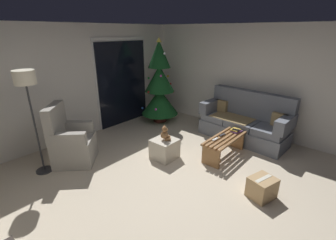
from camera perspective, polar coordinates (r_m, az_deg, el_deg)
ground_plane at (r=3.95m, az=3.97°, el=-15.67°), size 7.00×7.00×0.00m
wall_back at (r=5.67m, az=-21.31°, el=8.33°), size 5.72×0.12×2.50m
wall_right at (r=5.83m, az=21.86°, el=8.58°), size 0.12×6.00×2.50m
patio_door_frame at (r=6.29m, az=-10.92°, el=9.10°), size 1.60×0.02×2.20m
patio_door_glass at (r=6.29m, az=-10.78°, el=8.63°), size 1.50×0.02×2.10m
couch at (r=5.60m, az=18.08°, el=-0.55°), size 0.87×1.98×1.08m
coffee_table at (r=4.77m, az=13.49°, el=-5.58°), size 1.10×0.40×0.40m
remote_white at (r=4.56m, az=11.35°, el=-4.62°), size 0.16×0.05×0.02m
remote_graphite at (r=4.78m, az=13.01°, el=-3.54°), size 0.16×0.07×0.02m
book_stack at (r=5.02m, az=16.13°, el=-2.46°), size 0.23×0.21×0.05m
cell_phone at (r=4.98m, az=16.12°, el=-2.29°), size 0.09×0.15×0.01m
christmas_tree at (r=6.24m, az=-2.06°, el=8.10°), size 0.98×0.98×2.19m
armchair at (r=4.74m, az=-22.42°, el=-5.04°), size 0.97×0.97×1.13m
floor_lamp at (r=4.31m, az=-31.02°, el=6.64°), size 0.32×0.32×1.78m
ottoman at (r=4.61m, az=-0.84°, el=-6.96°), size 0.44×0.44×0.39m
teddy_bear_chestnut at (r=4.47m, az=-0.73°, el=-3.39°), size 0.21×0.21×0.29m
cardboard_box_taped_mid_floor at (r=3.90m, az=21.78°, el=-14.94°), size 0.44×0.41×0.32m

